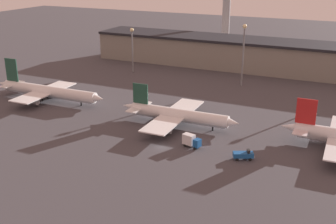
% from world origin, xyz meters
% --- Properties ---
extents(ground, '(600.00, 600.00, 0.00)m').
position_xyz_m(ground, '(0.00, 0.00, 0.00)').
color(ground, '#423F44').
extents(terminal_building, '(161.39, 23.06, 14.56)m').
position_xyz_m(terminal_building, '(0.00, 100.62, 7.33)').
color(terminal_building, gray).
rests_on(terminal_building, ground).
extents(airplane_0, '(49.14, 28.78, 14.69)m').
position_xyz_m(airplane_0, '(-57.65, 19.96, 3.57)').
color(airplane_0, white).
rests_on(airplane_0, ground).
extents(airplane_1, '(40.49, 34.00, 12.29)m').
position_xyz_m(airplane_1, '(-3.06, 17.71, 3.41)').
color(airplane_1, white).
rests_on(airplane_1, ground).
extents(service_vehicle_1, '(5.72, 3.27, 3.74)m').
position_xyz_m(service_vehicle_1, '(7.48, 3.53, 2.03)').
color(service_vehicle_1, '#195199').
rests_on(service_vehicle_1, ground).
extents(service_vehicle_2, '(5.82, 4.29, 2.80)m').
position_xyz_m(service_vehicle_2, '(23.12, 2.20, 1.32)').
color(service_vehicle_2, '#195199').
rests_on(service_vehicle_2, ground).
extents(lamp_post_0, '(1.80, 1.80, 20.92)m').
position_xyz_m(lamp_post_0, '(-49.80, 70.96, 13.63)').
color(lamp_post_0, slate).
rests_on(lamp_post_0, ground).
extents(lamp_post_1, '(1.80, 1.80, 25.85)m').
position_xyz_m(lamp_post_1, '(3.10, 70.96, 16.37)').
color(lamp_post_1, slate).
rests_on(lamp_post_1, ground).
extents(control_tower, '(9.00, 9.00, 44.72)m').
position_xyz_m(control_tower, '(-25.70, 137.11, 25.91)').
color(control_tower, '#99999E').
rests_on(control_tower, ground).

